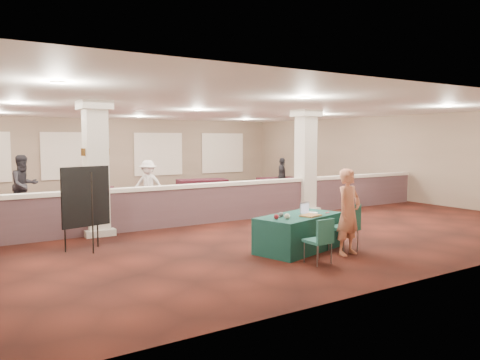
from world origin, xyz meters
TOP-DOWN VIEW (x-y plane):
  - ground at (0.00, 0.00)m, footprint 16.00×16.00m
  - wall_back at (0.00, 8.00)m, footprint 16.00×0.04m
  - wall_front at (0.00, -8.00)m, footprint 16.00×0.04m
  - wall_right at (8.00, 0.00)m, footprint 0.04×16.00m
  - ceiling at (0.00, 0.00)m, footprint 16.00×16.00m
  - partition_wall at (0.00, -1.50)m, footprint 15.60×0.28m
  - column_left at (-3.50, -1.50)m, footprint 0.72×0.72m
  - column_right at (3.00, -1.50)m, footprint 0.72×0.72m
  - sconce_left at (-3.78, -1.50)m, footprint 0.12×0.12m
  - sconce_right at (-3.22, -1.50)m, footprint 0.12×0.12m
  - near_table at (-0.40, -5.31)m, footprint 2.10×1.45m
  - conf_chair_main at (0.33, -5.96)m, footprint 0.52×0.52m
  - conf_chair_side at (-0.75, -6.38)m, footprint 0.44×0.44m
  - easel_board at (-4.14, -3.04)m, footprint 1.02×0.59m
  - woman at (0.20, -6.13)m, footprint 0.68×0.51m
  - far_table_front_left at (-4.93, 1.56)m, footprint 1.77×0.96m
  - far_table_front_center at (-0.20, 1.00)m, footprint 1.74×1.09m
  - far_table_front_right at (6.50, 0.76)m, footprint 1.73×0.90m
  - far_table_back_left at (-2.50, 3.20)m, footprint 1.83×1.33m
  - far_table_back_center at (1.81, 3.21)m, footprint 2.04×1.34m
  - far_table_back_right at (5.44, 3.20)m, footprint 1.77×1.09m
  - attendee_a at (-4.55, 2.69)m, footprint 1.00×0.78m
  - attendee_b at (-0.90, 1.85)m, footprint 1.12×0.97m
  - attendee_c at (5.32, 2.74)m, footprint 0.90×0.97m
  - attendee_d at (-1.10, 7.00)m, footprint 0.91×0.60m
  - laptop_base at (-0.09, -5.27)m, footprint 0.38×0.31m
  - laptop_screen at (-0.12, -5.16)m, footprint 0.32×0.10m
  - screen_glow at (-0.12, -5.17)m, footprint 0.29×0.09m
  - knitting at (-0.28, -5.54)m, footprint 0.47×0.40m
  - yarn_cream at (-0.90, -5.56)m, footprint 0.11×0.11m
  - yarn_red at (-1.09, -5.45)m, footprint 0.10×0.10m
  - yarn_grey at (-0.87, -5.32)m, footprint 0.10×0.10m
  - scissors at (0.31, -5.40)m, footprint 0.12×0.06m

SIDE VIEW (x-z plane):
  - ground at x=0.00m, z-range 0.00..0.00m
  - far_table_front_center at x=-0.20m, z-range 0.00..0.66m
  - far_table_back_left at x=-2.50m, z-range 0.00..0.67m
  - far_table_back_right at x=5.44m, z-range 0.00..0.67m
  - far_table_front_right at x=6.50m, z-range 0.00..0.69m
  - far_table_front_left at x=-4.93m, z-range 0.00..0.70m
  - near_table at x=-0.40m, z-range 0.00..0.74m
  - far_table_back_center at x=1.81m, z-range 0.00..0.76m
  - conf_chair_side at x=-0.75m, z-range 0.08..0.93m
  - partition_wall at x=0.00m, z-range 0.02..1.12m
  - conf_chair_main at x=0.33m, z-range 0.09..1.09m
  - scissors at x=0.31m, z-range 0.74..0.75m
  - laptop_base at x=-0.09m, z-range 0.74..0.75m
  - knitting at x=-0.28m, z-range 0.74..0.77m
  - attendee_c at x=5.32m, z-range 0.00..1.53m
  - yarn_red at x=-1.09m, z-range 0.74..0.84m
  - yarn_grey at x=-0.87m, z-range 0.74..0.84m
  - yarn_cream at x=-0.90m, z-range 0.74..0.85m
  - attendee_b at x=-0.90m, z-range 0.00..1.61m
  - screen_glow at x=-0.12m, z-range 0.75..0.95m
  - attendee_d at x=-1.10m, z-range 0.00..1.71m
  - woman at x=0.20m, z-range 0.00..1.72m
  - laptop_screen at x=-0.12m, z-range 0.75..0.98m
  - attendee_a at x=-4.55m, z-range 0.00..1.83m
  - easel_board at x=-4.14m, z-range 0.24..1.99m
  - wall_back at x=0.00m, z-range 0.00..3.20m
  - wall_front at x=0.00m, z-range 0.00..3.20m
  - wall_right at x=8.00m, z-range 0.00..3.20m
  - column_left at x=-3.50m, z-range 0.04..3.24m
  - column_right at x=3.00m, z-range 0.04..3.24m
  - sconce_left at x=-3.78m, z-range 1.91..2.09m
  - sconce_right at x=-3.22m, z-range 1.91..2.09m
  - ceiling at x=0.00m, z-range 3.19..3.21m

